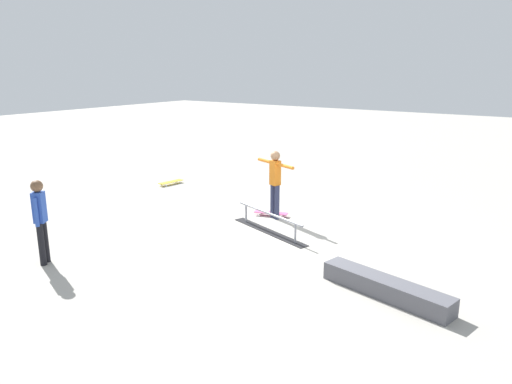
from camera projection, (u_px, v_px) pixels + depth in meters
name	position (u px, v px, depth m)	size (l,w,h in m)	color
ground_plane	(275.00, 244.00, 9.70)	(60.00, 60.00, 0.00)	#ADA89E
grind_rail	(269.00, 224.00, 10.34)	(2.24, 0.97, 0.44)	black
skate_ledge	(386.00, 288.00, 7.46)	(2.15, 0.38, 0.29)	#595960
skater_main	(275.00, 180.00, 11.11)	(1.23, 0.52, 1.59)	#2D3351
skateboard_main	(271.00, 213.00, 11.49)	(0.82, 0.42, 0.09)	#E05993
bystander_blue_shirt	(40.00, 217.00, 8.53)	(0.26, 0.33, 1.55)	black
loose_skateboard_yellow	(171.00, 182.00, 14.55)	(0.34, 0.82, 0.09)	yellow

